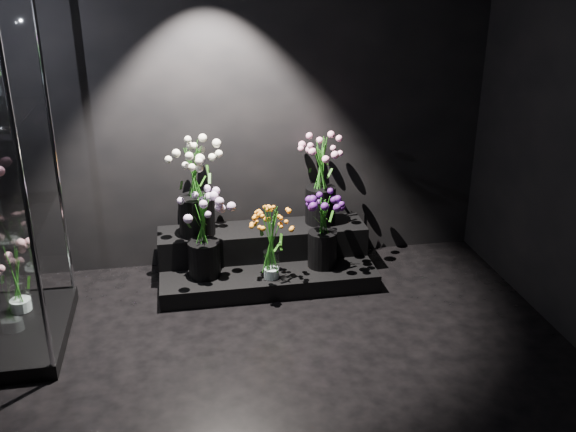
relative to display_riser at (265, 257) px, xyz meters
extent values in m
plane|color=black|center=(-0.11, -1.66, -0.16)|extent=(4.00, 4.00, 0.00)
plane|color=black|center=(-0.11, 0.34, 1.24)|extent=(4.00, 0.00, 4.00)
cube|color=black|center=(0.00, -0.09, -0.09)|extent=(1.68, 0.75, 0.14)
cube|color=black|center=(0.00, 0.10, 0.10)|extent=(1.68, 0.37, 0.23)
cube|color=black|center=(-1.77, -0.65, -0.10)|extent=(0.63, 1.04, 0.10)
cube|color=white|center=(-1.77, -0.65, 0.73)|extent=(0.57, 0.98, 0.01)
cylinder|color=white|center=(0.01, -0.33, 0.10)|extent=(0.12, 0.12, 0.22)
cylinder|color=black|center=(-0.49, -0.19, 0.13)|extent=(0.24, 0.24, 0.28)
cylinder|color=black|center=(0.43, -0.19, 0.13)|extent=(0.23, 0.23, 0.29)
cylinder|color=black|center=(-0.52, 0.07, 0.38)|extent=(0.28, 0.28, 0.32)
cylinder|color=black|center=(0.49, 0.14, 0.37)|extent=(0.25, 0.25, 0.31)
cylinder|color=white|center=(-1.80, -0.43, 0.07)|extent=(0.16, 0.16, 0.24)
camera|label=1|loc=(-0.64, -4.64, 2.29)|focal=40.00mm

